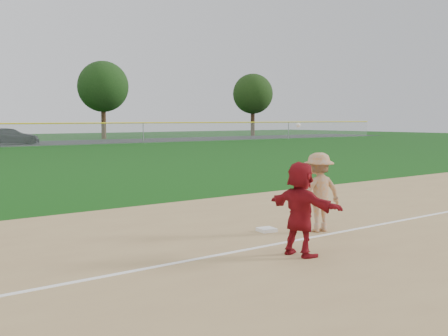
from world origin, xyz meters
TOP-DOWN VIEW (x-y plane):
  - ground at (0.00, 0.00)m, footprint 160.00×160.00m
  - foul_line at (0.00, -0.80)m, footprint 60.00×0.10m
  - first_base at (0.15, 0.22)m, footprint 0.40×0.40m
  - base_runner at (-0.80, -1.69)m, footprint 0.63×1.58m
  - car_right at (8.61, 44.73)m, footprint 5.40×2.58m
  - first_base_play at (1.04, -0.44)m, footprint 1.19×0.83m
  - tree_3 at (22.00, 52.80)m, footprint 6.00×6.00m
  - tree_4 at (44.00, 51.20)m, footprint 5.60×5.60m

SIDE VIEW (x-z plane):
  - ground at x=0.00m, z-range 0.00..0.00m
  - foul_line at x=0.00m, z-range 0.02..0.03m
  - first_base at x=0.15m, z-range 0.02..0.10m
  - car_right at x=8.61m, z-range 0.01..1.53m
  - base_runner at x=-0.80m, z-range 0.02..1.68m
  - first_base_play at x=1.04m, z-range -0.29..2.02m
  - tree_4 at x=44.00m, z-range 1.51..10.18m
  - tree_3 at x=22.00m, z-range 1.57..10.76m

